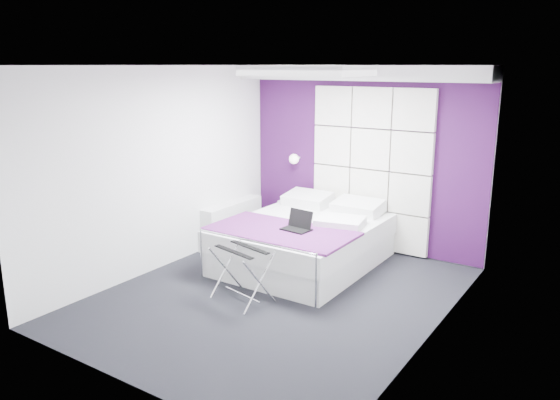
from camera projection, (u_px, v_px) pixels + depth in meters
name	position (u px, v px, depth m)	size (l,w,h in m)	color
floor	(277.00, 295.00, 6.34)	(4.40, 4.40, 0.00)	black
ceiling	(277.00, 65.00, 5.72)	(4.40, 4.40, 0.00)	white
wall_back	(363.00, 159.00, 7.81)	(3.60, 3.60, 0.00)	white
wall_left	(161.00, 169.00, 7.00)	(4.40, 4.40, 0.00)	white
wall_right	(438.00, 209.00, 5.06)	(4.40, 4.40, 0.00)	white
accent_wall	(362.00, 159.00, 7.80)	(3.58, 0.02, 2.58)	#370E3E
soffit	(358.00, 73.00, 7.32)	(3.58, 0.50, 0.20)	silver
headboard	(370.00, 169.00, 7.71)	(1.80, 0.08, 2.30)	silver
skylight	(306.00, 70.00, 6.21)	(1.36, 0.86, 0.12)	white
wall_lamp	(295.00, 159.00, 8.28)	(0.15, 0.15, 0.15)	white
radiator	(232.00, 222.00, 8.23)	(0.22, 1.20, 0.60)	silver
bed	(304.00, 241.00, 7.26)	(1.81, 2.19, 0.76)	silver
nightstand	(296.00, 202.00, 8.39)	(0.45, 0.35, 0.05)	silver
luggage_rack	(242.00, 275.00, 6.14)	(0.62, 0.46, 0.61)	silver
laptop	(298.00, 225.00, 6.76)	(0.34, 0.24, 0.25)	black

